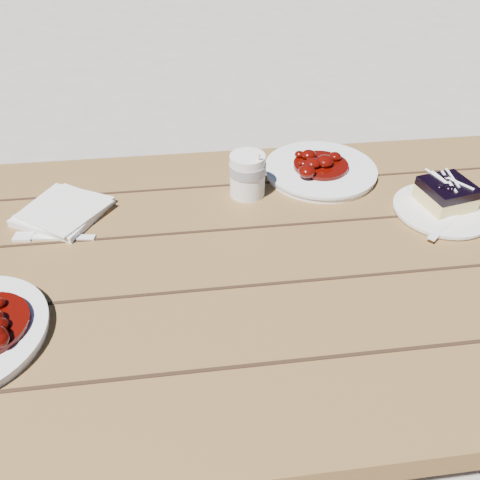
{
  "coord_description": "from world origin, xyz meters",
  "views": [
    {
      "loc": [
        -0.04,
        -0.64,
        1.31
      ],
      "look_at": [
        0.04,
        -0.03,
        0.81
      ],
      "focal_mm": 35.0,
      "sensor_mm": 36.0,
      "label": 1
    }
  ],
  "objects": [
    {
      "name": "dessert_plate",
      "position": [
        0.47,
        0.08,
        0.76
      ],
      "size": [
        0.19,
        0.19,
        0.01
      ],
      "primitive_type": "cylinder",
      "color": "white",
      "rests_on": "picnic_table"
    },
    {
      "name": "ground",
      "position": [
        0.0,
        0.0,
        0.0
      ],
      "size": [
        60.0,
        60.0,
        0.0
      ],
      "primitive_type": "plane",
      "color": "#A6A196",
      "rests_on": "ground"
    },
    {
      "name": "picnic_table",
      "position": [
        0.0,
        -0.0,
        0.59
      ],
      "size": [
        2.0,
        1.55,
        0.75
      ],
      "color": "brown",
      "rests_on": "ground"
    },
    {
      "name": "fork_dessert",
      "position": [
        0.45,
        0.03,
        0.76
      ],
      "size": [
        0.14,
        0.12,
        0.0
      ],
      "primitive_type": null,
      "rotation": [
        0.0,
        0.0,
        -0.88
      ],
      "color": "white",
      "rests_on": "dessert_plate"
    },
    {
      "name": "second_stew",
      "position": [
        0.26,
        0.27,
        0.79
      ],
      "size": [
        0.12,
        0.12,
        0.04
      ],
      "primitive_type": null,
      "color": "#4E0602",
      "rests_on": "second_plate"
    },
    {
      "name": "coffee_cup",
      "position": [
        0.09,
        0.2,
        0.8
      ],
      "size": [
        0.07,
        0.07,
        0.09
      ],
      "primitive_type": "cylinder",
      "color": "white",
      "rests_on": "picnic_table"
    },
    {
      "name": "napkin_stack",
      "position": [
        -0.3,
        0.17,
        0.76
      ],
      "size": [
        0.2,
        0.2,
        0.01
      ],
      "primitive_type": "cube",
      "rotation": [
        0.0,
        0.0,
        1.08
      ],
      "color": "white",
      "rests_on": "picnic_table"
    },
    {
      "name": "second_plate",
      "position": [
        0.26,
        0.27,
        0.76
      ],
      "size": [
        0.25,
        0.25,
        0.02
      ],
      "primitive_type": "cylinder",
      "color": "white",
      "rests_on": "picnic_table"
    },
    {
      "name": "fork_table",
      "position": [
        -0.29,
        0.09,
        0.75
      ],
      "size": [
        0.16,
        0.05,
        0.0
      ],
      "primitive_type": null,
      "rotation": [
        0.0,
        0.0,
        1.43
      ],
      "color": "white",
      "rests_on": "picnic_table"
    },
    {
      "name": "blueberry_cake",
      "position": [
        0.48,
        0.1,
        0.79
      ],
      "size": [
        0.11,
        0.11,
        0.05
      ],
      "rotation": [
        0.0,
        0.0,
        0.2
      ],
      "color": "#EAD87F",
      "rests_on": "dessert_plate"
    }
  ]
}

